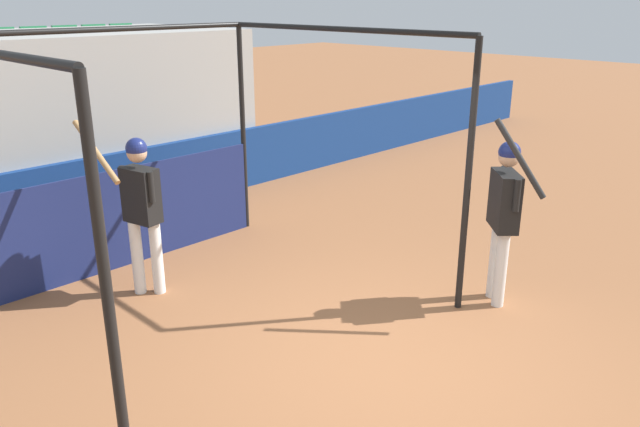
# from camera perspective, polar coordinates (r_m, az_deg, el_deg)

# --- Properties ---
(ground_plane) EXTENTS (60.00, 60.00, 0.00)m
(ground_plane) POSITION_cam_1_polar(r_m,az_deg,el_deg) (5.93, 6.16, -13.31)
(ground_plane) COLOR #935B38
(outfield_wall) EXTENTS (24.00, 0.12, 1.02)m
(outfield_wall) POSITION_cam_1_polar(r_m,az_deg,el_deg) (9.64, -19.26, 2.04)
(outfield_wall) COLOR navy
(outfield_wall) RESTS_ON ground
(bleacher_section) EXTENTS (5.95, 3.20, 2.70)m
(bleacher_section) POSITION_cam_1_polar(r_m,az_deg,el_deg) (10.94, -23.75, 7.95)
(bleacher_section) COLOR #9E9E99
(bleacher_section) RESTS_ON ground
(batting_cage) EXTENTS (3.97, 3.67, 2.87)m
(batting_cage) POSITION_cam_1_polar(r_m,az_deg,el_deg) (7.29, -15.82, 2.77)
(batting_cage) COLOR black
(batting_cage) RESTS_ON ground
(player_batter) EXTENTS (0.56, 0.82, 1.96)m
(player_batter) POSITION_cam_1_polar(r_m,az_deg,el_deg) (7.01, -16.11, 1.02)
(player_batter) COLOR white
(player_batter) RESTS_ON ground
(player_waiting) EXTENTS (0.65, 0.77, 2.09)m
(player_waiting) POSITION_cam_1_polar(r_m,az_deg,el_deg) (6.81, 16.50, 0.55)
(player_waiting) COLOR white
(player_waiting) RESTS_ON ground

